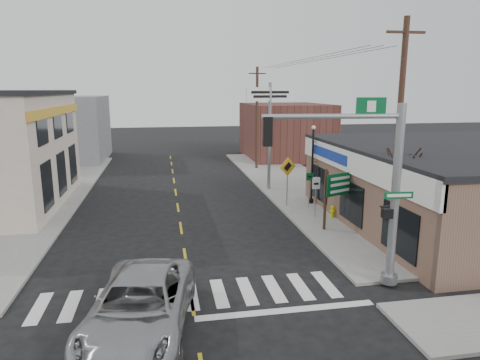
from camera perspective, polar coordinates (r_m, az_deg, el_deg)
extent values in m
plane|color=black|center=(15.25, -6.45, -15.73)|extent=(140.00, 140.00, 0.00)
cube|color=gray|center=(29.09, 9.65, -2.12)|extent=(6.00, 38.00, 0.13)
cube|color=gray|center=(28.60, -26.72, -3.50)|extent=(6.00, 38.00, 0.13)
cube|color=gold|center=(22.63, -7.88, -6.32)|extent=(0.12, 56.00, 0.01)
cube|color=silver|center=(15.60, -6.56, -15.04)|extent=(11.00, 2.20, 0.01)
cube|color=brown|center=(25.28, 27.16, -0.93)|extent=(12.00, 14.00, 4.00)
cube|color=brown|center=(45.53, 6.05, 6.54)|extent=(8.00, 10.00, 5.60)
cube|color=slate|center=(46.78, -23.06, 6.30)|extent=(9.00, 10.00, 6.40)
imported|color=#A1A2A5|center=(13.39, -13.19, -16.08)|extent=(3.74, 6.45, 1.69)
cylinder|color=gray|center=(15.98, 19.99, -2.11)|extent=(0.30, 0.30, 6.50)
cylinder|color=gray|center=(14.50, 12.54, 8.23)|extent=(4.76, 0.17, 0.17)
cube|color=black|center=(13.84, 4.04, 6.30)|extent=(0.30, 0.24, 0.97)
cube|color=#064C24|center=(15.78, 20.41, -1.92)|extent=(1.03, 0.04, 0.24)
cube|color=#064C24|center=(15.03, 17.23, 9.35)|extent=(1.03, 0.05, 0.60)
cube|color=black|center=(15.97, 19.15, -4.28)|extent=(0.35, 0.28, 0.35)
cube|color=#472C21|center=(21.79, 11.29, -2.57)|extent=(0.11, 0.11, 3.10)
cube|color=#472C21|center=(22.35, 14.73, -2.37)|extent=(0.11, 0.11, 3.10)
cube|color=#07540F|center=(21.83, 13.19, -0.54)|extent=(1.77, 0.05, 1.11)
cylinder|color=#C4CD00|center=(24.25, 12.20, -4.27)|extent=(0.19, 0.19, 0.53)
sphere|color=#C4CD00|center=(24.17, 12.23, -3.61)|extent=(0.21, 0.21, 0.21)
cylinder|color=gray|center=(26.05, 6.31, -0.45)|extent=(0.07, 0.07, 2.73)
cube|color=orange|center=(25.82, 6.38, 1.78)|extent=(1.16, 0.03, 1.16)
cylinder|color=black|center=(26.55, 9.61, 1.81)|extent=(0.13, 0.13, 4.65)
sphere|color=silver|center=(26.25, 9.79, 6.90)|extent=(0.25, 0.25, 0.25)
cube|color=#135856|center=(26.59, 10.67, 3.73)|extent=(0.02, 0.49, 1.25)
cylinder|color=gray|center=(29.96, 3.95, 5.76)|extent=(0.22, 0.22, 7.41)
cube|color=white|center=(29.79, 4.03, 11.35)|extent=(3.49, 0.18, 0.93)
cylinder|color=black|center=(20.41, 20.54, -3.56)|extent=(0.22, 0.22, 3.48)
ellipsoid|color=#173614|center=(20.46, 22.81, -7.34)|extent=(1.33, 1.33, 1.00)
ellipsoid|color=black|center=(25.62, 12.52, -3.17)|extent=(0.99, 0.99, 0.74)
cylinder|color=#4B2C21|center=(20.26, 20.33, 5.68)|extent=(0.26, 0.26, 9.96)
cube|color=#4B2C21|center=(20.30, 21.26, 17.90)|extent=(1.73, 0.11, 0.11)
cylinder|color=#3D251D|center=(38.08, 2.27, 8.20)|extent=(0.23, 0.23, 8.86)
cube|color=#3D251D|center=(38.02, 2.32, 14.00)|extent=(1.54, 0.10, 0.10)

